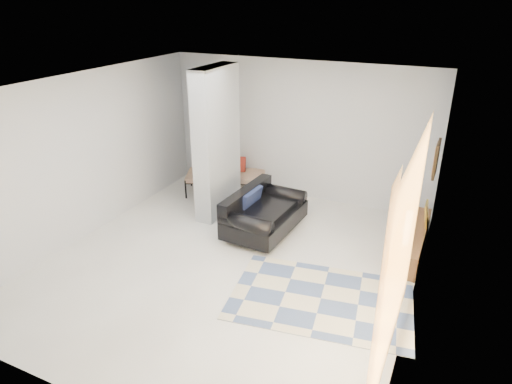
% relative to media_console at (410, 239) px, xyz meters
% --- Properties ---
extents(floor, '(6.00, 6.00, 0.00)m').
position_rel_media_console_xyz_m(floor, '(-2.52, -1.62, -0.20)').
color(floor, beige).
rests_on(floor, ground).
extents(ceiling, '(6.00, 6.00, 0.00)m').
position_rel_media_console_xyz_m(ceiling, '(-2.52, -1.62, 2.60)').
color(ceiling, white).
rests_on(ceiling, wall_back).
extents(wall_back, '(6.00, 0.00, 6.00)m').
position_rel_media_console_xyz_m(wall_back, '(-2.52, 1.38, 1.20)').
color(wall_back, silver).
rests_on(wall_back, ground).
extents(wall_front, '(6.00, 0.00, 6.00)m').
position_rel_media_console_xyz_m(wall_front, '(-2.52, -4.62, 1.20)').
color(wall_front, silver).
rests_on(wall_front, ground).
extents(wall_left, '(0.00, 6.00, 6.00)m').
position_rel_media_console_xyz_m(wall_left, '(-5.27, -1.62, 1.20)').
color(wall_left, silver).
rests_on(wall_left, ground).
extents(wall_right, '(0.00, 6.00, 6.00)m').
position_rel_media_console_xyz_m(wall_right, '(0.23, -1.62, 1.20)').
color(wall_right, silver).
rests_on(wall_right, ground).
extents(partition_column, '(0.35, 1.20, 2.80)m').
position_rel_media_console_xyz_m(partition_column, '(-3.62, -0.02, 1.20)').
color(partition_column, '#A8ACAF').
rests_on(partition_column, floor).
extents(hallway_door, '(0.85, 0.06, 2.04)m').
position_rel_media_console_xyz_m(hallway_door, '(-4.62, 1.34, 0.82)').
color(hallway_door, white).
rests_on(hallway_door, floor).
extents(curtain, '(0.00, 2.55, 2.55)m').
position_rel_media_console_xyz_m(curtain, '(0.15, -2.77, 1.25)').
color(curtain, gold).
rests_on(curtain, wall_right).
extents(wall_art, '(0.04, 0.45, 0.55)m').
position_rel_media_console_xyz_m(wall_art, '(0.20, -0.00, 1.45)').
color(wall_art, '#311F0D').
rests_on(wall_art, wall_right).
extents(media_console, '(0.45, 1.89, 0.80)m').
position_rel_media_console_xyz_m(media_console, '(0.00, 0.00, 0.00)').
color(media_console, brown).
rests_on(media_console, floor).
extents(loveseat, '(1.07, 1.71, 0.76)m').
position_rel_media_console_xyz_m(loveseat, '(-2.51, -0.42, 0.15)').
color(loveseat, silver).
rests_on(loveseat, floor).
extents(daybed, '(1.80, 1.29, 0.77)m').
position_rel_media_console_xyz_m(daybed, '(-3.96, 0.84, 0.22)').
color(daybed, black).
rests_on(daybed, floor).
extents(area_rug, '(2.71, 2.02, 0.01)m').
position_rel_media_console_xyz_m(area_rug, '(-0.92, -1.90, -0.20)').
color(area_rug, beige).
rests_on(area_rug, floor).
extents(cylinder_lamp, '(0.10, 0.10, 0.56)m').
position_rel_media_console_xyz_m(cylinder_lamp, '(-0.02, -0.54, 0.47)').
color(cylinder_lamp, silver).
rests_on(cylinder_lamp, media_console).
extents(bronze_figurine, '(0.14, 0.14, 0.27)m').
position_rel_media_console_xyz_m(bronze_figurine, '(-0.05, 0.59, 0.33)').
color(bronze_figurine, '#312316').
rests_on(bronze_figurine, media_console).
extents(vase, '(0.19, 0.19, 0.20)m').
position_rel_media_console_xyz_m(vase, '(-0.05, -0.21, 0.29)').
color(vase, silver).
rests_on(vase, media_console).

